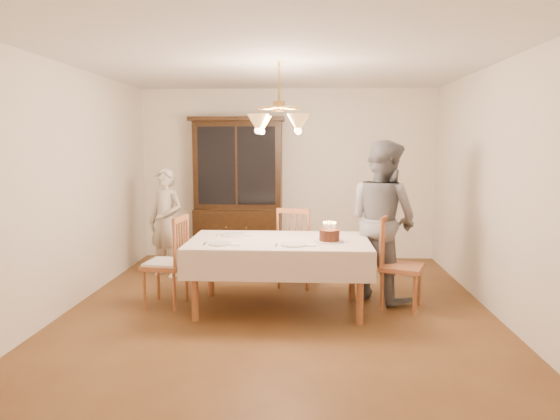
# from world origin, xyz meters

# --- Properties ---
(ground) EXTENTS (5.00, 5.00, 0.00)m
(ground) POSITION_xyz_m (0.00, 0.00, 0.00)
(ground) COLOR #593519
(ground) RESTS_ON ground
(room_shell) EXTENTS (5.00, 5.00, 5.00)m
(room_shell) POSITION_xyz_m (0.00, 0.00, 1.58)
(room_shell) COLOR white
(room_shell) RESTS_ON ground
(dining_table) EXTENTS (1.90, 1.10, 0.76)m
(dining_table) POSITION_xyz_m (0.00, 0.00, 0.68)
(dining_table) COLOR brown
(dining_table) RESTS_ON ground
(china_hutch) EXTENTS (1.38, 0.54, 2.16)m
(china_hutch) POSITION_xyz_m (-0.74, 2.25, 1.04)
(china_hutch) COLOR black
(china_hutch) RESTS_ON ground
(chair_far_side) EXTENTS (0.53, 0.51, 1.00)m
(chair_far_side) POSITION_xyz_m (0.17, 0.88, 0.44)
(chair_far_side) COLOR brown
(chair_far_side) RESTS_ON ground
(chair_left_end) EXTENTS (0.47, 0.49, 1.00)m
(chair_left_end) POSITION_xyz_m (-1.24, 0.05, 0.45)
(chair_left_end) COLOR brown
(chair_left_end) RESTS_ON ground
(chair_right_end) EXTENTS (0.55, 0.56, 1.00)m
(chair_right_end) POSITION_xyz_m (1.31, 0.10, 0.44)
(chair_right_end) COLOR brown
(chair_right_end) RESTS_ON ground
(elderly_woman) EXTENTS (0.63, 0.55, 1.46)m
(elderly_woman) POSITION_xyz_m (-1.58, 1.29, 0.73)
(elderly_woman) COLOR beige
(elderly_woman) RESTS_ON ground
(adult_in_grey) EXTENTS (1.08, 1.11, 1.81)m
(adult_in_grey) POSITION_xyz_m (1.15, 0.46, 0.90)
(adult_in_grey) COLOR slate
(adult_in_grey) RESTS_ON ground
(birthday_cake) EXTENTS (0.30, 0.30, 0.21)m
(birthday_cake) POSITION_xyz_m (0.53, -0.09, 0.82)
(birthday_cake) COLOR white
(birthday_cake) RESTS_ON dining_table
(place_setting_near_left) EXTENTS (0.37, 0.23, 0.02)m
(place_setting_near_left) POSITION_xyz_m (-0.57, -0.28, 0.77)
(place_setting_near_left) COLOR white
(place_setting_near_left) RESTS_ON dining_table
(place_setting_near_right) EXTENTS (0.41, 0.26, 0.02)m
(place_setting_near_right) POSITION_xyz_m (0.18, -0.29, 0.77)
(place_setting_near_right) COLOR white
(place_setting_near_right) RESTS_ON dining_table
(place_setting_far_left) EXTENTS (0.40, 0.25, 0.02)m
(place_setting_far_left) POSITION_xyz_m (-0.52, 0.23, 0.77)
(place_setting_far_left) COLOR white
(place_setting_far_left) RESTS_ON dining_table
(chandelier) EXTENTS (0.62, 0.62, 0.73)m
(chandelier) POSITION_xyz_m (-0.00, -0.00, 1.98)
(chandelier) COLOR #BF8C3F
(chandelier) RESTS_ON ground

